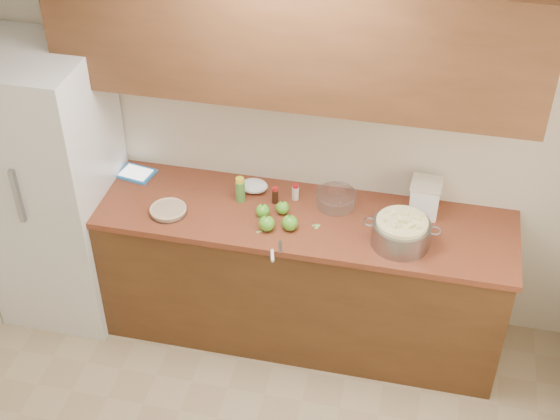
% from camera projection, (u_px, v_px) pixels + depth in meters
% --- Properties ---
extents(room_shell, '(3.60, 3.60, 3.60)m').
position_uv_depth(room_shell, '(208.00, 359.00, 3.12)').
color(room_shell, tan).
rests_on(room_shell, ground).
extents(counter_run, '(2.64, 0.68, 0.92)m').
position_uv_depth(counter_run, '(286.00, 273.00, 4.77)').
color(counter_run, '#543117').
rests_on(counter_run, ground).
extents(upper_cabinets, '(2.60, 0.34, 0.70)m').
position_uv_depth(upper_cabinets, '(293.00, 37.00, 3.98)').
color(upper_cabinets, brown).
rests_on(upper_cabinets, room_shell).
extents(fridge, '(0.70, 0.70, 1.80)m').
position_uv_depth(fridge, '(53.00, 188.00, 4.73)').
color(fridge, silver).
rests_on(fridge, ground).
extents(pie, '(0.22, 0.22, 0.04)m').
position_uv_depth(pie, '(168.00, 210.00, 4.49)').
color(pie, silver).
rests_on(pie, counter_run).
extents(colander, '(0.43, 0.32, 0.16)m').
position_uv_depth(colander, '(401.00, 232.00, 4.23)').
color(colander, gray).
rests_on(colander, counter_run).
extents(flour_canister, '(0.18, 0.18, 0.21)m').
position_uv_depth(flour_canister, '(425.00, 197.00, 4.43)').
color(flour_canister, white).
rests_on(flour_canister, counter_run).
extents(tablet, '(0.24, 0.20, 0.02)m').
position_uv_depth(tablet, '(136.00, 173.00, 4.80)').
color(tablet, '#2A7ACA').
rests_on(tablet, counter_run).
extents(paring_knife, '(0.07, 0.19, 0.02)m').
position_uv_depth(paring_knife, '(273.00, 254.00, 4.19)').
color(paring_knife, gray).
rests_on(paring_knife, counter_run).
extents(lemon_bottle, '(0.06, 0.06, 0.16)m').
position_uv_depth(lemon_bottle, '(240.00, 190.00, 4.55)').
color(lemon_bottle, '#4C8C38').
rests_on(lemon_bottle, counter_run).
extents(cinnamon_shaker, '(0.04, 0.04, 0.10)m').
position_uv_depth(cinnamon_shaker, '(295.00, 192.00, 4.57)').
color(cinnamon_shaker, beige).
rests_on(cinnamon_shaker, counter_run).
extents(vanilla_bottle, '(0.04, 0.04, 0.11)m').
position_uv_depth(vanilla_bottle, '(275.00, 195.00, 4.54)').
color(vanilla_bottle, black).
rests_on(vanilla_bottle, counter_run).
extents(mixing_bowl, '(0.24, 0.24, 0.09)m').
position_uv_depth(mixing_bowl, '(336.00, 199.00, 4.52)').
color(mixing_bowl, silver).
rests_on(mixing_bowl, counter_run).
extents(paper_towel, '(0.19, 0.16, 0.07)m').
position_uv_depth(paper_towel, '(254.00, 186.00, 4.65)').
color(paper_towel, white).
rests_on(paper_towel, counter_run).
extents(apple_left, '(0.08, 0.08, 0.09)m').
position_uv_depth(apple_left, '(263.00, 211.00, 4.44)').
color(apple_left, '#51A424').
rests_on(apple_left, counter_run).
extents(apple_center, '(0.08, 0.08, 0.09)m').
position_uv_depth(apple_center, '(283.00, 208.00, 4.47)').
color(apple_center, '#51A424').
rests_on(apple_center, counter_run).
extents(apple_front, '(0.09, 0.09, 0.10)m').
position_uv_depth(apple_front, '(267.00, 223.00, 4.35)').
color(apple_front, '#51A424').
rests_on(apple_front, counter_run).
extents(apple_extra, '(0.09, 0.09, 0.10)m').
position_uv_depth(apple_extra, '(290.00, 223.00, 4.35)').
color(apple_extra, '#51A424').
rests_on(apple_extra, counter_run).
extents(peel_a, '(0.03, 0.05, 0.00)m').
position_uv_depth(peel_a, '(317.00, 227.00, 4.39)').
color(peel_a, '#84B859').
rests_on(peel_a, counter_run).
extents(peel_b, '(0.05, 0.04, 0.00)m').
position_uv_depth(peel_b, '(262.00, 220.00, 4.44)').
color(peel_b, '#84B859').
rests_on(peel_b, counter_run).
extents(peel_c, '(0.03, 0.03, 0.00)m').
position_uv_depth(peel_c, '(315.00, 225.00, 4.40)').
color(peel_c, '#84B859').
rests_on(peel_c, counter_run).
extents(peel_d, '(0.03, 0.03, 0.00)m').
position_uv_depth(peel_d, '(259.00, 232.00, 4.36)').
color(peel_d, '#84B859').
rests_on(peel_d, counter_run).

